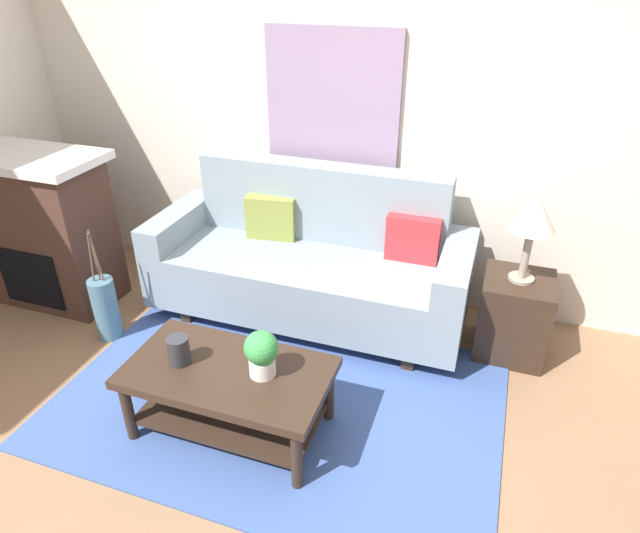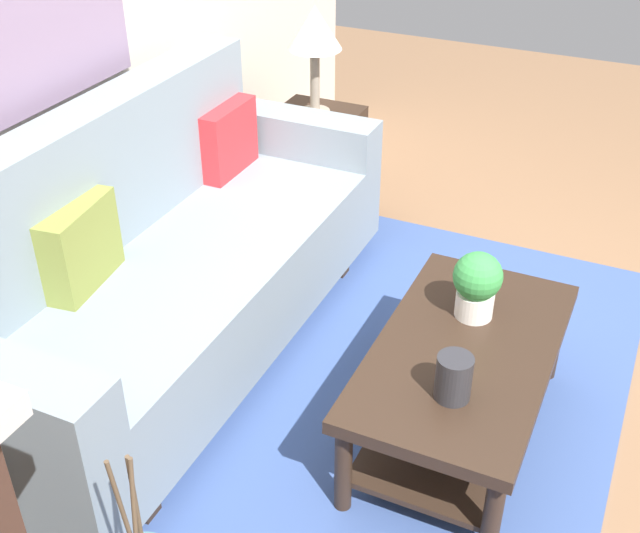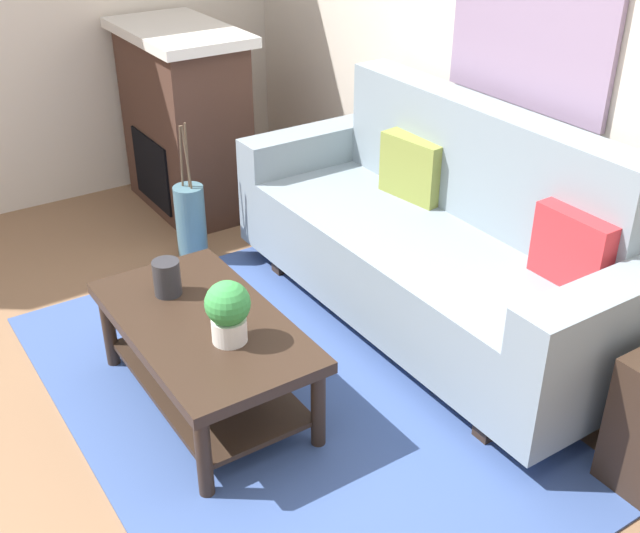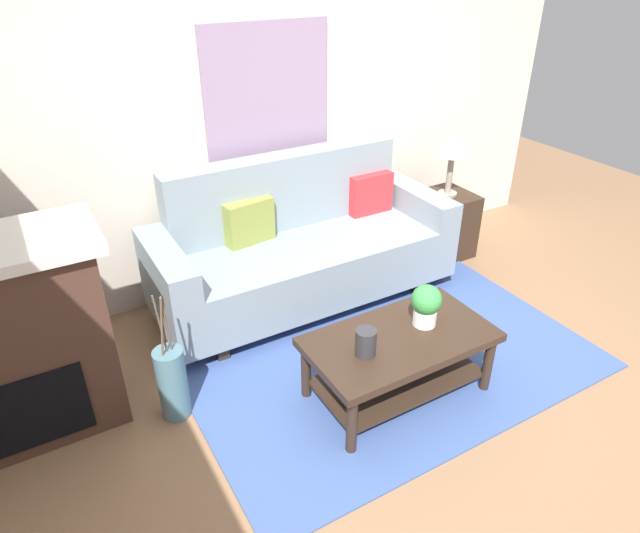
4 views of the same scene
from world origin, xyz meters
name	(u,v)px [view 4 (image 4 of 4)]	position (x,y,z in m)	size (l,w,h in m)	color
ground_plane	(437,404)	(0.00, 0.00, 0.00)	(9.24, 9.24, 0.00)	#8C6647
wall_back	(281,106)	(0.00, 1.98, 1.35)	(5.24, 0.10, 2.70)	beige
area_rug	(388,357)	(0.00, 0.50, 0.01)	(2.61, 1.73, 0.01)	#3D5693
couch	(301,248)	(-0.14, 1.45, 0.43)	(2.24, 0.84, 1.08)	gray
throw_pillow_olive	(249,222)	(-0.49, 1.57, 0.68)	(0.36, 0.12, 0.32)	olive
throw_pillow_crimson	(370,193)	(0.56, 1.57, 0.68)	(0.36, 0.12, 0.32)	red
coffee_table	(399,352)	(-0.16, 0.21, 0.31)	(1.10, 0.60, 0.43)	#332319
tabletop_vase	(366,342)	(-0.42, 0.18, 0.51)	(0.12, 0.12, 0.16)	#2D2D33
potted_plant_tabletop	(426,304)	(0.04, 0.24, 0.57)	(0.18, 0.18, 0.26)	white
side_table	(444,224)	(1.28, 1.46, 0.28)	(0.44, 0.44, 0.56)	#332319
table_lamp	(453,145)	(1.28, 1.46, 0.99)	(0.28, 0.28, 0.57)	gray
fireplace	(17,341)	(-2.07, 1.03, 0.59)	(1.02, 0.58, 1.16)	#472D23
floor_vase	(173,383)	(-1.37, 0.71, 0.23)	(0.17, 0.17, 0.46)	slate
floor_vase_branch_a	(166,324)	(-1.35, 0.71, 0.64)	(0.01, 0.01, 0.36)	brown
floor_vase_branch_b	(160,324)	(-1.38, 0.73, 0.64)	(0.01, 0.01, 0.36)	brown
floor_vase_branch_c	(162,327)	(-1.38, 0.70, 0.64)	(0.01, 0.01, 0.36)	brown
framed_painting	(267,89)	(-0.14, 1.91, 1.50)	(0.97, 0.03, 0.91)	gray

